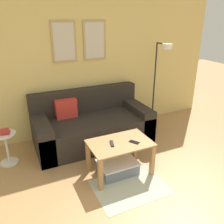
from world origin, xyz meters
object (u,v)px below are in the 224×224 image
floor_lamp (161,70)px  coffee_table (120,149)px  couch (92,125)px  side_table (7,146)px  cell_phone (134,142)px  storage_bin (118,167)px  remote_control (112,143)px  book_stack (3,132)px

floor_lamp → coffee_table: bearing=-141.9°
couch → floor_lamp: bearing=2.4°
side_table → cell_phone: 1.89m
couch → side_table: bearing=-175.1°
side_table → storage_bin: bearing=-33.4°
coffee_table → remote_control: size_ratio=5.68×
remote_control → cell_phone: 0.31m
couch → remote_control: size_ratio=13.07×
storage_bin → remote_control: size_ratio=3.59×
couch → floor_lamp: floor_lamp is taller
storage_bin → cell_phone: (0.21, -0.08, 0.40)m
coffee_table → storage_bin: size_ratio=1.58×
storage_bin → remote_control: remote_control is taller
coffee_table → side_table: bearing=147.4°
side_table → floor_lamp: bearing=3.6°
floor_lamp → cell_phone: (-1.21, -1.17, -0.65)m
couch → coffee_table: (0.04, -1.03, 0.08)m
coffee_table → book_stack: (-1.44, 0.93, 0.14)m
storage_bin → couch: bearing=90.2°
floor_lamp → storage_bin: bearing=-142.5°
coffee_table → book_stack: bearing=147.0°
side_table → book_stack: 0.22m
book_stack → remote_control: 1.61m
book_stack → remote_control: bearing=-35.1°
book_stack → storage_bin: bearing=-33.7°
storage_bin → side_table: side_table is taller
couch → remote_control: couch is taller
floor_lamp → remote_control: 1.97m
coffee_table → side_table: side_table is taller
side_table → book_stack: (-0.01, 0.02, 0.22)m
floor_lamp → side_table: floor_lamp is taller
side_table → book_stack: bearing=121.4°
book_stack → remote_control: (1.32, -0.93, -0.02)m
couch → side_table: (-1.39, -0.12, -0.00)m
coffee_table → book_stack: book_stack is taller
cell_phone → storage_bin: bearing=126.6°
side_table → remote_control: remote_control is taller
floor_lamp → cell_phone: bearing=-136.1°
storage_bin → side_table: 1.68m
couch → remote_control: bearing=-94.5°
remote_control → cell_phone: remote_control is taller
storage_bin → side_table: bearing=146.6°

